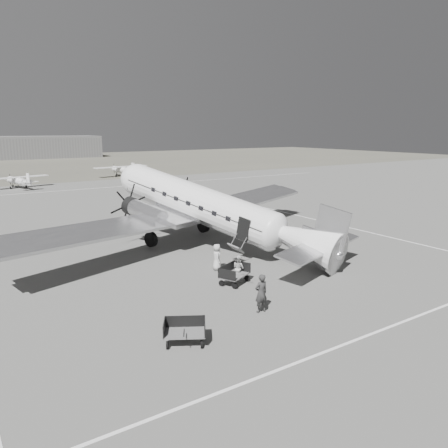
{
  "coord_description": "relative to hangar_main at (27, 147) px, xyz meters",
  "views": [
    {
      "loc": [
        -18.55,
        -25.11,
        8.72
      ],
      "look_at": [
        -2.16,
        -0.12,
        2.2
      ],
      "focal_mm": 35.0,
      "sensor_mm": 36.0,
      "label": 1
    }
  ],
  "objects": [
    {
      "name": "taxi_line_near",
      "position": [
        -5.0,
        -134.0,
        -3.29
      ],
      "size": [
        60.0,
        0.15,
        0.01
      ],
      "primitive_type": "cube",
      "color": "white",
      "rests_on": "ground"
    },
    {
      "name": "ground",
      "position": [
        -5.0,
        -120.0,
        -3.3
      ],
      "size": [
        260.0,
        260.0,
        0.0
      ],
      "primitive_type": "plane",
      "color": "#61615F",
      "rests_on": "ground"
    },
    {
      "name": "passenger",
      "position": [
        -9.48,
        -122.84,
        -2.46
      ],
      "size": [
        0.82,
        0.97,
        1.69
      ],
      "primitive_type": "imported",
      "rotation": [
        0.0,
        0.0,
        1.16
      ],
      "color": "beige",
      "rests_on": "ground"
    },
    {
      "name": "baggage_cart_far",
      "position": [
        -15.79,
        -130.31,
        -2.79
      ],
      "size": [
        2.21,
        2.02,
        1.02
      ],
      "primitive_type": null,
      "rotation": [
        0.0,
        0.0,
        -0.52
      ],
      "color": "#606060",
      "rests_on": "ground"
    },
    {
      "name": "light_plane_left",
      "position": [
        -13.58,
        -73.75,
        -2.32
      ],
      "size": [
        10.92,
        9.61,
        1.95
      ],
      "primitive_type": null,
      "rotation": [
        0.0,
        0.0,
        0.24
      ],
      "color": "white",
      "rests_on": "ground"
    },
    {
      "name": "taxi_line_right",
      "position": [
        7.0,
        -120.0,
        -3.29
      ],
      "size": [
        0.15,
        80.0,
        0.01
      ],
      "primitive_type": "cube",
      "color": "white",
      "rests_on": "ground"
    },
    {
      "name": "baggage_cart_near",
      "position": [
        -9.96,
        -125.51,
        -2.75
      ],
      "size": [
        2.33,
        2.07,
        1.09
      ],
      "primitive_type": null,
      "rotation": [
        0.0,
        0.0,
        0.45
      ],
      "color": "#606060",
      "rests_on": "ground"
    },
    {
      "name": "dc3_airliner",
      "position": [
        -7.16,
        -118.12,
        -0.41
      ],
      "size": [
        35.45,
        29.54,
        5.79
      ],
      "primitive_type": null,
      "rotation": [
        0.0,
        0.0,
        0.32
      ],
      "color": "silver",
      "rests_on": "ground"
    },
    {
      "name": "hangar_main",
      "position": [
        0.0,
        0.0,
        0.0
      ],
      "size": [
        42.0,
        14.0,
        6.6
      ],
      "color": "#606060",
      "rests_on": "ground"
    },
    {
      "name": "taxi_line_horizon",
      "position": [
        -5.0,
        -80.0,
        -3.29
      ],
      "size": [
        90.0,
        0.15,
        0.01
      ],
      "primitive_type": "cube",
      "color": "white",
      "rests_on": "ground"
    },
    {
      "name": "grass_infield",
      "position": [
        -5.0,
        -25.0,
        -3.3
      ],
      "size": [
        260.0,
        90.0,
        0.01
      ],
      "primitive_type": "cube",
      "color": "#59574B",
      "rests_on": "ground"
    },
    {
      "name": "light_plane_right",
      "position": [
        5.41,
        -66.45,
        -2.21
      ],
      "size": [
        11.56,
        9.85,
        2.19
      ],
      "primitive_type": null,
      "rotation": [
        0.0,
        0.0,
        0.13
      ],
      "color": "white",
      "rests_on": "ground"
    },
    {
      "name": "ground_crew",
      "position": [
        -11.16,
        -129.5,
        -2.34
      ],
      "size": [
        0.72,
        0.49,
        1.92
      ],
      "primitive_type": "imported",
      "rotation": [
        0.0,
        0.0,
        3.1
      ],
      "color": "#2C2C2C",
      "rests_on": "ground"
    },
    {
      "name": "ramp_agent",
      "position": [
        -9.45,
        -125.18,
        -2.54
      ],
      "size": [
        0.67,
        0.81,
        1.52
      ],
      "primitive_type": "imported",
      "rotation": [
        0.0,
        0.0,
        1.71
      ],
      "color": "beige",
      "rests_on": "ground"
    }
  ]
}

